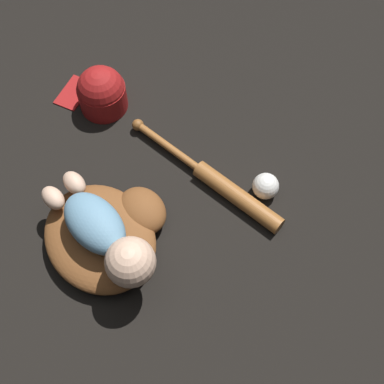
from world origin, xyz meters
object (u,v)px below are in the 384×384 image
Objects in this scene: baseball_glove at (107,233)px; baby_figure at (106,236)px; baseball_cap at (101,92)px; baseball_bat at (223,186)px; baseball at (266,186)px.

baby_figure reaches higher than baseball_glove.
baseball_glove is at bearing -43.54° from baseball_cap.
baseball_bat is 0.11m from baseball.
baseball_cap is at bearing -179.73° from baseball_bat.
baseball_cap reaches higher than baseball_bat.
baseball is at bearing 65.31° from baby_figure.
baseball_cap is at bearing -172.72° from baseball.
baby_figure is at bearing -105.30° from baseball_bat.
baseball is (0.09, 0.07, 0.01)m from baseball_bat.
baby_figure is 0.49m from baseball_cap.
baseball is at bearing 7.28° from baseball_cap.
baby_figure is 5.21× the size of baseball.
baseball_cap is at bearing 137.51° from baby_figure.
baseball_cap is (-0.44, -0.00, 0.03)m from baseball_bat.
baseball_bat is 0.45m from baseball_cap.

